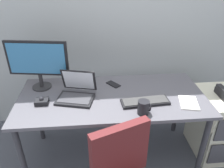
% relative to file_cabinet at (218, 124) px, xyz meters
% --- Properties ---
extents(ground_plane, '(8.00, 8.00, 0.00)m').
position_rel_file_cabinet_xyz_m(ground_plane, '(-1.09, 0.01, -0.35)').
color(ground_plane, '#484B54').
extents(back_wall, '(6.00, 0.10, 2.80)m').
position_rel_file_cabinet_xyz_m(back_wall, '(-1.09, 0.75, 1.05)').
color(back_wall, '#A0A8AA').
rests_on(back_wall, ground).
extents(desk, '(1.68, 0.78, 0.75)m').
position_rel_file_cabinet_xyz_m(desk, '(-1.09, 0.01, 0.33)').
color(desk, '#504F57').
rests_on(desk, ground).
extents(file_cabinet, '(0.42, 0.53, 0.69)m').
position_rel_file_cabinet_xyz_m(file_cabinet, '(0.00, 0.00, 0.00)').
color(file_cabinet, beige).
rests_on(file_cabinet, ground).
extents(monitor_main, '(0.56, 0.18, 0.46)m').
position_rel_file_cabinet_xyz_m(monitor_main, '(-1.75, 0.22, 0.67)').
color(monitor_main, '#262628').
rests_on(monitor_main, desk).
extents(keyboard, '(0.42, 0.17, 0.03)m').
position_rel_file_cabinet_xyz_m(keyboard, '(-0.82, -0.13, 0.41)').
color(keyboard, black).
rests_on(keyboard, desk).
extents(laptop, '(0.37, 0.35, 0.23)m').
position_rel_file_cabinet_xyz_m(laptop, '(-1.40, 0.01, 0.45)').
color(laptop, black).
rests_on(laptop, desk).
extents(trackball_mouse, '(0.11, 0.09, 0.07)m').
position_rel_file_cabinet_xyz_m(trackball_mouse, '(-1.69, -0.07, 0.42)').
color(trackball_mouse, black).
rests_on(trackball_mouse, desk).
extents(coffee_mug, '(0.10, 0.09, 0.12)m').
position_rel_file_cabinet_xyz_m(coffee_mug, '(-0.86, -0.28, 0.46)').
color(coffee_mug, black).
rests_on(coffee_mug, desk).
extents(paper_notepad, '(0.19, 0.23, 0.01)m').
position_rel_file_cabinet_xyz_m(paper_notepad, '(-0.45, -0.17, 0.41)').
color(paper_notepad, white).
rests_on(paper_notepad, desk).
extents(cell_phone, '(0.14, 0.15, 0.01)m').
position_rel_file_cabinet_xyz_m(cell_phone, '(-1.06, 0.21, 0.41)').
color(cell_phone, black).
rests_on(cell_phone, desk).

